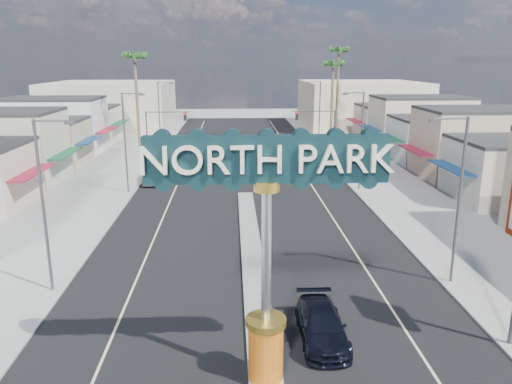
{
  "coord_description": "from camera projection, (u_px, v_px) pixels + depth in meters",
  "views": [
    {
      "loc": [
        -1.17,
        -14.32,
        11.71
      ],
      "look_at": [
        0.14,
        12.2,
        4.67
      ],
      "focal_mm": 35.0,
      "sensor_mm": 36.0,
      "label": 1
    }
  ],
  "objects": [
    {
      "name": "traffic_signal_left",
      "position": [
        162.0,
        126.0,
        57.81
      ],
      "size": [
        5.09,
        0.45,
        6.0
      ],
      "color": "#47474C",
      "rests_on": "ground"
    },
    {
      "name": "streetlight_l_near",
      "position": [
        46.0,
        198.0,
        24.73
      ],
      "size": [
        2.03,
        0.22,
        9.0
      ],
      "color": "#47474C",
      "rests_on": "ground"
    },
    {
      "name": "road",
      "position": [
        245.0,
        191.0,
        45.84
      ],
      "size": [
        20.0,
        120.0,
        0.01
      ],
      "primitive_type": "cube",
      "color": "black",
      "rests_on": "ground"
    },
    {
      "name": "backdrop_far_right",
      "position": [
        360.0,
        104.0,
        89.31
      ],
      "size": [
        20.0,
        20.0,
        8.0
      ],
      "primitive_type": "cube",
      "color": "beige",
      "rests_on": "ground"
    },
    {
      "name": "palm_right_mid",
      "position": [
        333.0,
        68.0,
        68.84
      ],
      "size": [
        2.6,
        2.6,
        12.1
      ],
      "color": "brown",
      "rests_on": "ground"
    },
    {
      "name": "streetlight_r_far",
      "position": [
        318.0,
        112.0,
        66.28
      ],
      "size": [
        2.03,
        0.22,
        9.0
      ],
      "color": "#47474C",
      "rests_on": "ground"
    },
    {
      "name": "storefront_row_right",
      "position": [
        445.0,
        136.0,
        58.77
      ],
      "size": [
        12.0,
        42.0,
        6.0
      ],
      "primitive_type": "cube",
      "color": "#B7B29E",
      "rests_on": "ground"
    },
    {
      "name": "storefront_row_left",
      "position": [
        30.0,
        139.0,
        56.47
      ],
      "size": [
        12.0,
        42.0,
        6.0
      ],
      "primitive_type": "cube",
      "color": "beige",
      "rests_on": "ground"
    },
    {
      "name": "palm_right_far",
      "position": [
        339.0,
        55.0,
        74.27
      ],
      "size": [
        2.6,
        2.6,
        14.1
      ],
      "color": "brown",
      "rests_on": "ground"
    },
    {
      "name": "traffic_signal_right",
      "position": [
        319.0,
        125.0,
        58.7
      ],
      "size": [
        5.09,
        0.45,
        6.0
      ],
      "color": "#47474C",
      "rests_on": "ground"
    },
    {
      "name": "median_island",
      "position": [
        252.0,
        257.0,
        30.38
      ],
      "size": [
        1.3,
        30.0,
        0.16
      ],
      "primitive_type": "cube",
      "color": "gray",
      "rests_on": "ground"
    },
    {
      "name": "gateway_sign",
      "position": [
        267.0,
        232.0,
        17.27
      ],
      "size": [
        8.2,
        1.5,
        9.15
      ],
      "color": "#D24510",
      "rests_on": "median_island"
    },
    {
      "name": "palm_left_far",
      "position": [
        135.0,
        62.0,
        61.58
      ],
      "size": [
        2.6,
        2.6,
        13.1
      ],
      "color": "brown",
      "rests_on": "ground"
    },
    {
      "name": "backdrop_far_left",
      "position": [
        112.0,
        105.0,
        87.2
      ],
      "size": [
        20.0,
        20.0,
        8.0
      ],
      "primitive_type": "cube",
      "color": "#B7B29E",
      "rests_on": "ground"
    },
    {
      "name": "streetlight_r_near",
      "position": [
        457.0,
        193.0,
        25.73
      ],
      "size": [
        2.03,
        0.22,
        9.0
      ],
      "color": "#47474C",
      "rests_on": "ground"
    },
    {
      "name": "ground",
      "position": [
        245.0,
        191.0,
        45.84
      ],
      "size": [
        160.0,
        160.0,
        0.0
      ],
      "primitive_type": "plane",
      "color": "gray",
      "rests_on": "ground"
    },
    {
      "name": "streetlight_l_mid",
      "position": [
        127.0,
        138.0,
        44.04
      ],
      "size": [
        2.03,
        0.22,
        9.0
      ],
      "color": "#47474C",
      "rests_on": "ground"
    },
    {
      "name": "streetlight_l_far",
      "position": [
        160.0,
        112.0,
        65.28
      ],
      "size": [
        2.03,
        0.22,
        9.0
      ],
      "color": "#47474C",
      "rests_on": "ground"
    },
    {
      "name": "sidewalk_right",
      "position": [
        395.0,
        189.0,
        46.5
      ],
      "size": [
        8.0,
        120.0,
        0.12
      ],
      "primitive_type": "cube",
      "color": "gray",
      "rests_on": "ground"
    },
    {
      "name": "sidewalk_left",
      "position": [
        91.0,
        193.0,
        45.16
      ],
      "size": [
        8.0,
        120.0,
        0.12
      ],
      "primitive_type": "cube",
      "color": "gray",
      "rests_on": "ground"
    },
    {
      "name": "car_parked_left",
      "position": [
        152.0,
        174.0,
        49.03
      ],
      "size": [
        2.62,
        5.31,
        1.74
      ],
      "primitive_type": "imported",
      "rotation": [
        0.0,
        0.0,
        0.11
      ],
      "color": "slate",
      "rests_on": "ground"
    },
    {
      "name": "suv_right",
      "position": [
        322.0,
        325.0,
        21.4
      ],
      "size": [
        1.95,
        4.75,
        1.38
      ],
      "primitive_type": "imported",
      "rotation": [
        0.0,
        0.0,
        -0.01
      ],
      "color": "black",
      "rests_on": "ground"
    },
    {
      "name": "streetlight_r_mid",
      "position": [
        360.0,
        136.0,
        45.04
      ],
      "size": [
        2.03,
        0.22,
        9.0
      ],
      "color": "#47474C",
      "rests_on": "ground"
    },
    {
      "name": "city_bus",
      "position": [
        224.0,
        155.0,
        54.46
      ],
      "size": [
        3.93,
        12.2,
        3.34
      ],
      "primitive_type": "imported",
      "rotation": [
        0.0,
        0.0,
        0.09
      ],
      "color": "silver",
      "rests_on": "ground"
    }
  ]
}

